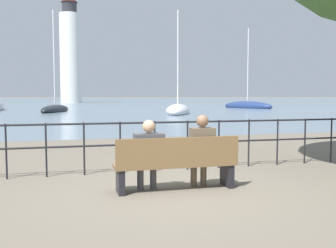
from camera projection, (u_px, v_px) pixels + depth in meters
The scene contains 10 objects.
ground_plane at pixel (176, 189), 6.28m from camera, with size 1000.00×1000.00×0.00m, color #706656.
harbor_water at pixel (72, 100), 158.31m from camera, with size 600.00×300.00×0.01m.
park_bench at pixel (177, 164), 6.18m from camera, with size 2.06×0.45×0.90m.
seated_person_left at pixel (148, 152), 6.13m from camera, with size 0.49×0.35×1.18m.
seated_person_right at pixel (202, 148), 6.36m from camera, with size 0.40×0.35×1.25m.
promenade_railing at pixel (155, 138), 7.75m from camera, with size 15.79×0.04×1.05m.
sailboat_1 at pixel (178, 110), 33.14m from camera, with size 4.40×7.35×9.41m.
sailboat_3 at pixel (247, 106), 48.12m from camera, with size 4.63×7.73×10.50m.
sailboat_4 at pixel (55, 109), 37.13m from camera, with size 3.47×7.34×10.25m.
harbor_lighthouse at pixel (70, 53), 86.07m from camera, with size 4.71×4.71×24.84m.
Camera 1 is at (-1.72, -5.94, 1.57)m, focal length 40.00 mm.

